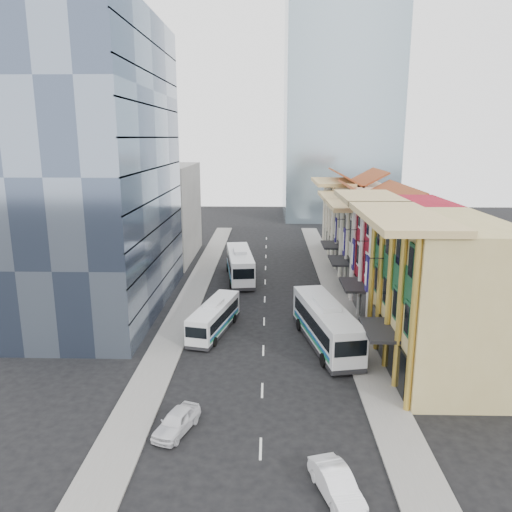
{
  "coord_description": "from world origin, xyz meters",
  "views": [
    {
      "loc": [
        0.4,
        -32.14,
        18.03
      ],
      "look_at": [
        -0.92,
        19.0,
        5.8
      ],
      "focal_mm": 35.0,
      "sensor_mm": 36.0,
      "label": 1
    }
  ],
  "objects_px": {
    "shophouse_tan": "(444,297)",
    "bus_right": "(326,324)",
    "office_tower": "(99,167)",
    "bus_left_far": "(240,264)",
    "sedan_left": "(177,422)",
    "sedan_right": "(336,484)",
    "bus_left_near": "(214,317)"
  },
  "relations": [
    {
      "from": "office_tower",
      "to": "bus_left_far",
      "type": "xyz_separation_m",
      "value": [
        13.7,
        11.39,
        -13.0
      ]
    },
    {
      "from": "bus_left_far",
      "to": "bus_right",
      "type": "relative_size",
      "value": 0.99
    },
    {
      "from": "sedan_left",
      "to": "shophouse_tan",
      "type": "bearing_deg",
      "value": 45.57
    },
    {
      "from": "shophouse_tan",
      "to": "bus_right",
      "type": "relative_size",
      "value": 1.11
    },
    {
      "from": "office_tower",
      "to": "bus_left_far",
      "type": "height_order",
      "value": "office_tower"
    },
    {
      "from": "bus_left_near",
      "to": "sedan_left",
      "type": "xyz_separation_m",
      "value": [
        -0.62,
        -16.42,
        -0.83
      ]
    },
    {
      "from": "office_tower",
      "to": "bus_right",
      "type": "relative_size",
      "value": 2.37
    },
    {
      "from": "bus_left_near",
      "to": "sedan_right",
      "type": "distance_m",
      "value": 23.64
    },
    {
      "from": "bus_left_near",
      "to": "sedan_right",
      "type": "xyz_separation_m",
      "value": [
        8.63,
        -21.99,
        -0.81
      ]
    },
    {
      "from": "bus_left_near",
      "to": "bus_left_far",
      "type": "distance_m",
      "value": 18.39
    },
    {
      "from": "bus_left_near",
      "to": "shophouse_tan",
      "type": "bearing_deg",
      "value": -7.69
    },
    {
      "from": "bus_left_far",
      "to": "bus_left_near",
      "type": "bearing_deg",
      "value": -101.61
    },
    {
      "from": "bus_left_far",
      "to": "sedan_right",
      "type": "xyz_separation_m",
      "value": [
        7.25,
        -40.33,
        -1.28
      ]
    },
    {
      "from": "shophouse_tan",
      "to": "office_tower",
      "type": "xyz_separation_m",
      "value": [
        -31.0,
        14.0,
        9.0
      ]
    },
    {
      "from": "shophouse_tan",
      "to": "bus_left_near",
      "type": "bearing_deg",
      "value": 159.3
    },
    {
      "from": "bus_right",
      "to": "sedan_right",
      "type": "height_order",
      "value": "bus_right"
    },
    {
      "from": "bus_left_far",
      "to": "bus_right",
      "type": "bearing_deg",
      "value": -74.66
    },
    {
      "from": "sedan_right",
      "to": "office_tower",
      "type": "bearing_deg",
      "value": 108.72
    },
    {
      "from": "office_tower",
      "to": "sedan_left",
      "type": "height_order",
      "value": "office_tower"
    },
    {
      "from": "office_tower",
      "to": "shophouse_tan",
      "type": "bearing_deg",
      "value": -24.3
    },
    {
      "from": "shophouse_tan",
      "to": "bus_left_far",
      "type": "height_order",
      "value": "shophouse_tan"
    },
    {
      "from": "bus_left_near",
      "to": "sedan_right",
      "type": "relative_size",
      "value": 2.19
    },
    {
      "from": "sedan_left",
      "to": "sedan_right",
      "type": "xyz_separation_m",
      "value": [
        9.25,
        -5.58,
        0.02
      ]
    },
    {
      "from": "sedan_right",
      "to": "bus_right",
      "type": "bearing_deg",
      "value": 68.22
    },
    {
      "from": "sedan_left",
      "to": "bus_left_far",
      "type": "bearing_deg",
      "value": 106.4
    },
    {
      "from": "sedan_right",
      "to": "sedan_left",
      "type": "bearing_deg",
      "value": 131.71
    },
    {
      "from": "shophouse_tan",
      "to": "bus_right",
      "type": "height_order",
      "value": "shophouse_tan"
    },
    {
      "from": "office_tower",
      "to": "sedan_left",
      "type": "relative_size",
      "value": 7.32
    },
    {
      "from": "shophouse_tan",
      "to": "bus_left_near",
      "type": "height_order",
      "value": "shophouse_tan"
    },
    {
      "from": "bus_left_far",
      "to": "sedan_left",
      "type": "bearing_deg",
      "value": -100.59
    },
    {
      "from": "bus_right",
      "to": "sedan_left",
      "type": "xyz_separation_m",
      "value": [
        -10.79,
        -13.67,
        -1.33
      ]
    },
    {
      "from": "office_tower",
      "to": "bus_left_far",
      "type": "relative_size",
      "value": 2.4
    }
  ]
}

